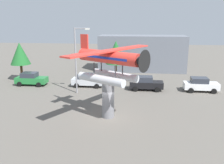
% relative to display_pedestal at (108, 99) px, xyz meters
% --- Properties ---
extents(ground_plane, '(140.00, 140.00, 0.00)m').
position_rel_display_pedestal_xyz_m(ground_plane, '(0.00, 0.00, -1.71)').
color(ground_plane, '#605B54').
extents(display_pedestal, '(1.10, 1.10, 3.42)m').
position_rel_display_pedestal_xyz_m(display_pedestal, '(0.00, 0.00, 0.00)').
color(display_pedestal, slate).
rests_on(display_pedestal, ground).
extents(floatplane_monument, '(7.02, 9.45, 4.00)m').
position_rel_display_pedestal_xyz_m(floatplane_monument, '(0.11, -0.07, 3.38)').
color(floatplane_monument, silver).
rests_on(floatplane_monument, display_pedestal).
extents(car_near_green, '(4.20, 2.02, 1.76)m').
position_rel_display_pedestal_xyz_m(car_near_green, '(-11.97, 9.93, -0.83)').
color(car_near_green, '#237A38').
rests_on(car_near_green, ground).
extents(car_mid_silver, '(4.20, 2.02, 1.76)m').
position_rel_display_pedestal_xyz_m(car_mid_silver, '(-4.15, 10.13, -0.83)').
color(car_mid_silver, silver).
rests_on(car_mid_silver, ground).
extents(car_far_black, '(4.20, 2.02, 1.76)m').
position_rel_display_pedestal_xyz_m(car_far_black, '(3.61, 9.37, -0.83)').
color(car_far_black, black).
rests_on(car_far_black, ground).
extents(car_distant_white, '(4.20, 2.02, 1.76)m').
position_rel_display_pedestal_xyz_m(car_distant_white, '(10.38, 9.51, -0.83)').
color(car_distant_white, white).
rests_on(car_distant_white, ground).
extents(streetlight_primary, '(1.84, 0.28, 7.85)m').
position_rel_display_pedestal_xyz_m(streetlight_primary, '(-4.61, 7.05, 2.85)').
color(streetlight_primary, gray).
rests_on(streetlight_primary, ground).
extents(storefront_building, '(14.88, 5.22, 6.10)m').
position_rel_display_pedestal_xyz_m(storefront_building, '(3.08, 22.00, 1.34)').
color(storefront_building, slate).
rests_on(storefront_building, ground).
extents(tree_west, '(2.87, 2.87, 5.56)m').
position_rel_display_pedestal_xyz_m(tree_west, '(-14.66, 12.63, 2.22)').
color(tree_west, brown).
rests_on(tree_west, ground).
extents(tree_east, '(3.00, 3.00, 5.78)m').
position_rel_display_pedestal_xyz_m(tree_east, '(-0.75, 14.32, 2.37)').
color(tree_east, brown).
rests_on(tree_east, ground).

